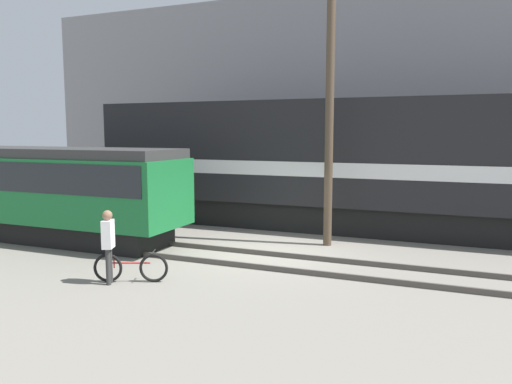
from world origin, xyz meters
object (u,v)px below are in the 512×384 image
at_px(streetcar, 47,187).
at_px(person, 108,239).
at_px(utility_pole_left, 330,111).
at_px(freight_locomotive, 347,163).
at_px(bicycle, 131,268).

distance_m(streetcar, person, 6.00).
height_order(person, utility_pole_left, utility_pole_left).
xyz_separation_m(freight_locomotive, bicycle, (-3.32, -8.31, -2.10)).
bearing_deg(freight_locomotive, utility_pole_left, -89.82).
height_order(freight_locomotive, streetcar, freight_locomotive).
bearing_deg(bicycle, person, -141.06).
relative_size(streetcar, person, 5.49).
xyz_separation_m(streetcar, bicycle, (5.42, -2.88, -1.39)).
bearing_deg(person, freight_locomotive, 66.76).
height_order(freight_locomotive, utility_pole_left, utility_pole_left).
distance_m(bicycle, utility_pole_left, 7.56).
distance_m(streetcar, bicycle, 6.29).
bearing_deg(streetcar, utility_pole_left, 17.22).
bearing_deg(bicycle, freight_locomotive, 68.23).
bearing_deg(utility_pole_left, streetcar, -162.78).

